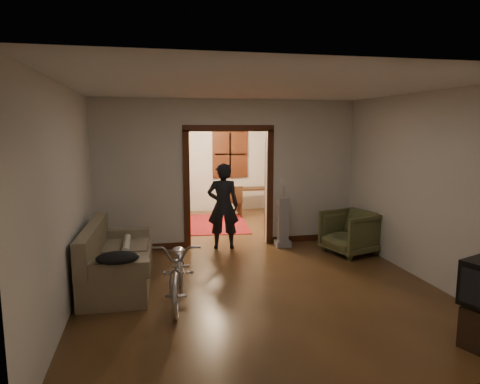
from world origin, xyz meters
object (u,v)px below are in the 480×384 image
object	(u,v)px
bicycle	(179,269)
person	(223,206)
desk	(254,200)
armchair	(350,232)
locker	(153,177)
sofa	(119,255)

from	to	relation	value
bicycle	person	bearing A→B (deg)	73.76
bicycle	desk	bearing A→B (deg)	73.57
armchair	desk	distance (m)	4.09
bicycle	locker	distance (m)	5.81
sofa	desk	xyz separation A→B (m)	(3.20, 4.74, -0.12)
bicycle	desk	world-z (taller)	bicycle
sofa	locker	bearing A→B (deg)	86.03
sofa	person	size ratio (longest dim) A/B	1.20
bicycle	armchair	distance (m)	3.53
bicycle	locker	world-z (taller)	locker
sofa	bicycle	bearing A→B (deg)	-40.54
sofa	bicycle	distance (m)	1.12
bicycle	locker	size ratio (longest dim) A/B	0.83
armchair	locker	xyz separation A→B (m)	(-3.43, 4.28, 0.61)
bicycle	sofa	bearing A→B (deg)	143.91
armchair	person	xyz separation A→B (m)	(-2.20, 0.83, 0.42)
person	locker	bearing A→B (deg)	-62.27
person	locker	world-z (taller)	locker
armchair	locker	size ratio (longest dim) A/B	0.43
person	desk	size ratio (longest dim) A/B	1.81
bicycle	armchair	size ratio (longest dim) A/B	1.94
armchair	person	distance (m)	2.39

